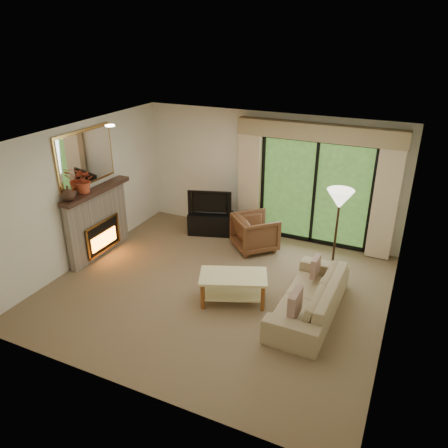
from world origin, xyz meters
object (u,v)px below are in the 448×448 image
at_px(armchair, 255,232).
at_px(media_console, 211,223).
at_px(sofa, 309,296).
at_px(coffee_table, 233,288).

bearing_deg(armchair, media_console, 31.16).
distance_m(media_console, armchair, 1.18).
distance_m(media_console, sofa, 3.34).
xyz_separation_m(armchair, coffee_table, (0.35, -1.87, -0.12)).
height_order(media_console, armchair, armchair).
xyz_separation_m(armchair, sofa, (1.55, -1.68, -0.06)).
relative_size(armchair, coffee_table, 0.74).
height_order(media_console, sofa, sofa).
relative_size(media_console, armchair, 1.18).
relative_size(sofa, coffee_table, 1.94).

